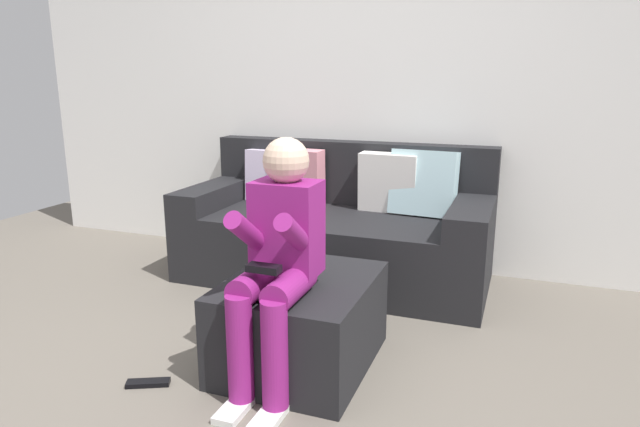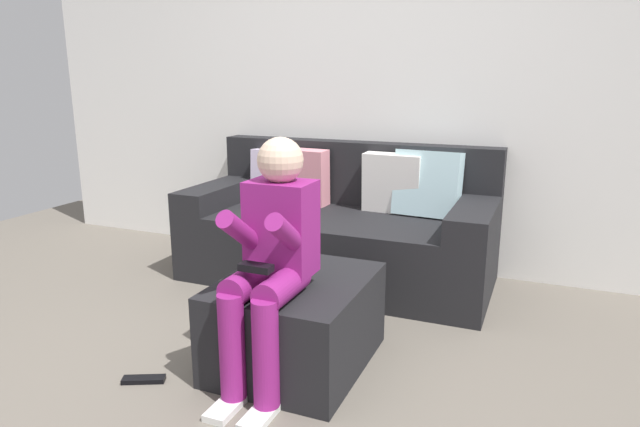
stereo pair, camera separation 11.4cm
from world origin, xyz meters
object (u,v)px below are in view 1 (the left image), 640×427
object	(u,v)px
ottoman	(301,322)
remote_by_storage_bin	(148,383)
couch_sectional	(337,229)
person_seated	(277,255)

from	to	relation	value
ottoman	remote_by_storage_bin	xyz separation A→B (m)	(-0.57, -0.43, -0.20)
couch_sectional	remote_by_storage_bin	xyz separation A→B (m)	(-0.34, -1.64, -0.32)
person_seated	ottoman	bearing A→B (deg)	83.98
couch_sectional	remote_by_storage_bin	distance (m)	1.70
couch_sectional	person_seated	xyz separation A→B (m)	(0.21, -1.41, 0.28)
person_seated	remote_by_storage_bin	size ratio (longest dim) A/B	5.77
ottoman	remote_by_storage_bin	world-z (taller)	ottoman
ottoman	remote_by_storage_bin	size ratio (longest dim) A/B	4.10
couch_sectional	remote_by_storage_bin	bearing A→B (deg)	-101.73
person_seated	remote_by_storage_bin	distance (m)	0.84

